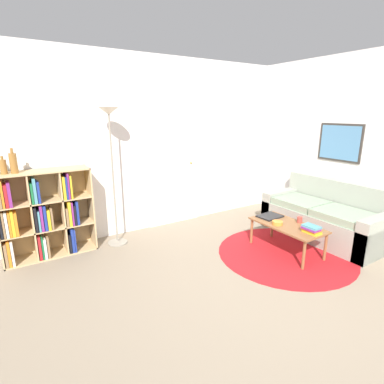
{
  "coord_description": "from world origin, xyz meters",
  "views": [
    {
      "loc": [
        -1.88,
        -1.5,
        1.8
      ],
      "look_at": [
        0.01,
        1.47,
        0.85
      ],
      "focal_mm": 28.0,
      "sensor_mm": 36.0,
      "label": 1
    }
  ],
  "objects_px": {
    "bowl": "(277,223)",
    "bottle_middle": "(3,167)",
    "couch": "(326,218)",
    "cup": "(300,220)",
    "coffee_table": "(287,227)",
    "bookshelf": "(42,215)",
    "bottle_right": "(13,163)",
    "laptop": "(270,216)",
    "floor_lamp": "(110,136)"
  },
  "relations": [
    {
      "from": "bottle_middle",
      "to": "bottle_right",
      "type": "distance_m",
      "value": 0.11
    },
    {
      "from": "coffee_table",
      "to": "bowl",
      "type": "height_order",
      "value": "bowl"
    },
    {
      "from": "coffee_table",
      "to": "bottle_middle",
      "type": "distance_m",
      "value": 3.5
    },
    {
      "from": "bookshelf",
      "to": "bottle_right",
      "type": "distance_m",
      "value": 0.72
    },
    {
      "from": "bowl",
      "to": "cup",
      "type": "bearing_deg",
      "value": -19.52
    },
    {
      "from": "bottle_right",
      "to": "floor_lamp",
      "type": "bearing_deg",
      "value": -5.12
    },
    {
      "from": "bookshelf",
      "to": "cup",
      "type": "height_order",
      "value": "bookshelf"
    },
    {
      "from": "laptop",
      "to": "bottle_middle",
      "type": "distance_m",
      "value": 3.37
    },
    {
      "from": "laptop",
      "to": "bottle_middle",
      "type": "height_order",
      "value": "bottle_middle"
    },
    {
      "from": "couch",
      "to": "bookshelf",
      "type": "bearing_deg",
      "value": 157.02
    },
    {
      "from": "floor_lamp",
      "to": "bowl",
      "type": "height_order",
      "value": "floor_lamp"
    },
    {
      "from": "floor_lamp",
      "to": "laptop",
      "type": "bearing_deg",
      "value": -31.79
    },
    {
      "from": "couch",
      "to": "cup",
      "type": "relative_size",
      "value": 20.95
    },
    {
      "from": "cup",
      "to": "bottle_right",
      "type": "height_order",
      "value": "bottle_right"
    },
    {
      "from": "cup",
      "to": "coffee_table",
      "type": "bearing_deg",
      "value": 166.47
    },
    {
      "from": "bottle_middle",
      "to": "floor_lamp",
      "type": "bearing_deg",
      "value": -5.11
    },
    {
      "from": "floor_lamp",
      "to": "bottle_middle",
      "type": "relative_size",
      "value": 8.98
    },
    {
      "from": "floor_lamp",
      "to": "coffee_table",
      "type": "relative_size",
      "value": 1.96
    },
    {
      "from": "coffee_table",
      "to": "bottle_middle",
      "type": "bearing_deg",
      "value": 152.72
    },
    {
      "from": "couch",
      "to": "bottle_middle",
      "type": "height_order",
      "value": "bottle_middle"
    },
    {
      "from": "cup",
      "to": "laptop",
      "type": "bearing_deg",
      "value": 114.38
    },
    {
      "from": "bowl",
      "to": "cup",
      "type": "xyz_separation_m",
      "value": [
        0.3,
        -0.11,
        0.02
      ]
    },
    {
      "from": "bottle_middle",
      "to": "couch",
      "type": "bearing_deg",
      "value": -21.07
    },
    {
      "from": "bookshelf",
      "to": "laptop",
      "type": "relative_size",
      "value": 3.31
    },
    {
      "from": "coffee_table",
      "to": "bowl",
      "type": "xyz_separation_m",
      "value": [
        -0.12,
        0.06,
        0.06
      ]
    },
    {
      "from": "laptop",
      "to": "bookshelf",
      "type": "bearing_deg",
      "value": 155.24
    },
    {
      "from": "bowl",
      "to": "bottle_right",
      "type": "distance_m",
      "value": 3.27
    },
    {
      "from": "laptop",
      "to": "cup",
      "type": "height_order",
      "value": "cup"
    },
    {
      "from": "bottle_middle",
      "to": "laptop",
      "type": "bearing_deg",
      "value": -22.15
    },
    {
      "from": "bottle_right",
      "to": "bottle_middle",
      "type": "bearing_deg",
      "value": 175.05
    },
    {
      "from": "bookshelf",
      "to": "bottle_right",
      "type": "xyz_separation_m",
      "value": [
        -0.22,
        -0.02,
        0.68
      ]
    },
    {
      "from": "laptop",
      "to": "cup",
      "type": "relative_size",
      "value": 4.15
    },
    {
      "from": "floor_lamp",
      "to": "bottle_middle",
      "type": "xyz_separation_m",
      "value": [
        -1.22,
        0.11,
        -0.3
      ]
    },
    {
      "from": "floor_lamp",
      "to": "bookshelf",
      "type": "bearing_deg",
      "value": 172.17
    },
    {
      "from": "cup",
      "to": "bottle_middle",
      "type": "height_order",
      "value": "bottle_middle"
    },
    {
      "from": "bookshelf",
      "to": "bottle_middle",
      "type": "distance_m",
      "value": 0.73
    },
    {
      "from": "bowl",
      "to": "bottle_middle",
      "type": "relative_size",
      "value": 0.66
    },
    {
      "from": "bookshelf",
      "to": "coffee_table",
      "type": "distance_m",
      "value": 3.12
    },
    {
      "from": "coffee_table",
      "to": "couch",
      "type": "bearing_deg",
      "value": 2.98
    },
    {
      "from": "floor_lamp",
      "to": "bottle_middle",
      "type": "height_order",
      "value": "floor_lamp"
    },
    {
      "from": "coffee_table",
      "to": "bowl",
      "type": "bearing_deg",
      "value": 152.32
    },
    {
      "from": "laptop",
      "to": "bowl",
      "type": "height_order",
      "value": "bowl"
    },
    {
      "from": "floor_lamp",
      "to": "cup",
      "type": "bearing_deg",
      "value": -36.96
    },
    {
      "from": "bookshelf",
      "to": "bottle_middle",
      "type": "relative_size",
      "value": 5.36
    },
    {
      "from": "couch",
      "to": "bowl",
      "type": "relative_size",
      "value": 12.45
    },
    {
      "from": "laptop",
      "to": "bowl",
      "type": "bearing_deg",
      "value": -117.65
    },
    {
      "from": "bowl",
      "to": "bottle_middle",
      "type": "height_order",
      "value": "bottle_middle"
    },
    {
      "from": "couch",
      "to": "cup",
      "type": "bearing_deg",
      "value": -172.85
    },
    {
      "from": "coffee_table",
      "to": "cup",
      "type": "bearing_deg",
      "value": -13.53
    },
    {
      "from": "floor_lamp",
      "to": "cup",
      "type": "height_order",
      "value": "floor_lamp"
    }
  ]
}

